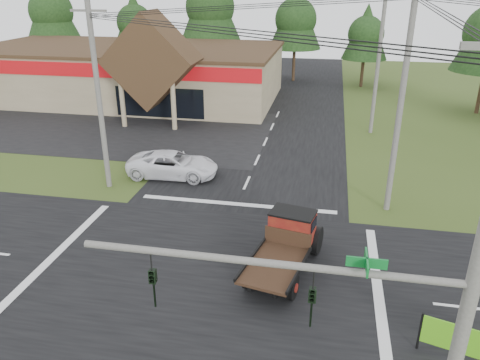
# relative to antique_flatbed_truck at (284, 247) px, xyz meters

# --- Properties ---
(ground) EXTENTS (120.00, 120.00, 0.00)m
(ground) POSITION_rel_antique_flatbed_truck_xyz_m (-3.16, -1.13, -1.16)
(ground) COLOR #37491A
(ground) RESTS_ON ground
(road_ns) EXTENTS (12.00, 120.00, 0.02)m
(road_ns) POSITION_rel_antique_flatbed_truck_xyz_m (-3.16, -1.13, -1.15)
(road_ns) COLOR black
(road_ns) RESTS_ON ground
(road_ew) EXTENTS (120.00, 12.00, 0.02)m
(road_ew) POSITION_rel_antique_flatbed_truck_xyz_m (-3.16, -1.13, -1.15)
(road_ew) COLOR black
(road_ew) RESTS_ON ground
(parking_apron) EXTENTS (28.00, 14.00, 0.02)m
(parking_apron) POSITION_rel_antique_flatbed_truck_xyz_m (-17.16, 17.87, -1.15)
(parking_apron) COLOR black
(parking_apron) RESTS_ON ground
(cvs_building) EXTENTS (30.40, 18.20, 9.19)m
(cvs_building) POSITION_rel_antique_flatbed_truck_xyz_m (-18.86, 28.44, 1.62)
(cvs_building) COLOR gray
(cvs_building) RESTS_ON ground
(traffic_signal_mast) EXTENTS (8.12, 0.24, 7.00)m
(traffic_signal_mast) POSITION_rel_antique_flatbed_truck_xyz_m (2.66, -8.63, 3.26)
(traffic_signal_mast) COLOR #595651
(traffic_signal_mast) RESTS_ON ground
(utility_pole_nr) EXTENTS (2.00, 0.30, 11.00)m
(utility_pole_nr) POSITION_rel_antique_flatbed_truck_xyz_m (4.34, -8.63, 4.48)
(utility_pole_nr) COLOR #595651
(utility_pole_nr) RESTS_ON ground
(utility_pole_nw) EXTENTS (2.00, 0.30, 10.50)m
(utility_pole_nw) POSITION_rel_antique_flatbed_truck_xyz_m (-11.16, 6.87, 4.22)
(utility_pole_nw) COLOR #595651
(utility_pole_nw) RESTS_ON ground
(utility_pole_ne) EXTENTS (2.00, 0.30, 11.50)m
(utility_pole_ne) POSITION_rel_antique_flatbed_truck_xyz_m (4.84, 6.87, 4.73)
(utility_pole_ne) COLOR #595651
(utility_pole_ne) RESTS_ON ground
(utility_pole_n) EXTENTS (2.00, 0.30, 11.20)m
(utility_pole_n) POSITION_rel_antique_flatbed_truck_xyz_m (4.84, 20.87, 4.58)
(utility_pole_n) COLOR #595651
(utility_pole_n) RESTS_ON ground
(tree_row_a) EXTENTS (6.72, 6.72, 12.12)m
(tree_row_a) POSITION_rel_antique_flatbed_truck_xyz_m (-33.16, 38.87, 6.89)
(tree_row_a) COLOR #332316
(tree_row_a) RESTS_ON ground
(tree_row_b) EXTENTS (5.60, 5.60, 10.10)m
(tree_row_b) POSITION_rel_antique_flatbed_truck_xyz_m (-23.16, 40.87, 5.54)
(tree_row_b) COLOR #332316
(tree_row_b) RESTS_ON ground
(tree_row_c) EXTENTS (7.28, 7.28, 13.13)m
(tree_row_c) POSITION_rel_antique_flatbed_truck_xyz_m (-13.16, 39.87, 7.56)
(tree_row_c) COLOR #332316
(tree_row_c) RESTS_ON ground
(tree_row_d) EXTENTS (6.16, 6.16, 11.11)m
(tree_row_d) POSITION_rel_antique_flatbed_truck_xyz_m (-3.16, 40.87, 6.21)
(tree_row_d) COLOR #332316
(tree_row_d) RESTS_ON ground
(tree_row_e) EXTENTS (5.04, 5.04, 9.09)m
(tree_row_e) POSITION_rel_antique_flatbed_truck_xyz_m (4.84, 38.87, 4.87)
(tree_row_e) COLOR #332316
(tree_row_e) RESTS_ON ground
(antique_flatbed_truck) EXTENTS (3.23, 5.88, 2.33)m
(antique_flatbed_truck) POSITION_rel_antique_flatbed_truck_xyz_m (0.00, 0.00, 0.00)
(antique_flatbed_truck) COLOR #5F0D10
(antique_flatbed_truck) RESTS_ON ground
(white_pickup) EXTENTS (5.68, 2.80, 1.55)m
(white_pickup) POSITION_rel_antique_flatbed_truck_xyz_m (-7.89, 9.10, -0.39)
(white_pickup) COLOR white
(white_pickup) RESTS_ON ground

